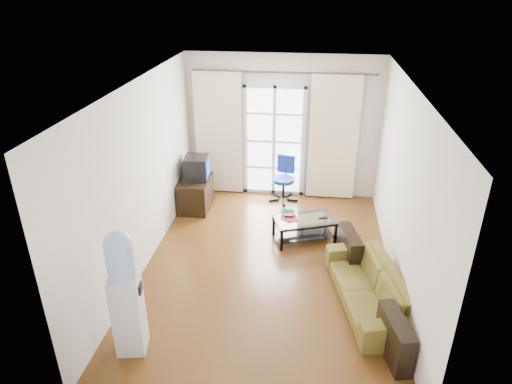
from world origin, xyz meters
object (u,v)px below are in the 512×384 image
Objects in this scene: tv_stand at (196,194)px; water_cooler at (125,291)px; crt_tv at (196,167)px; task_chair at (284,187)px; sofa at (369,287)px; coffee_table at (304,226)px.

tv_stand is 3.59m from water_cooler.
water_cooler reaches higher than crt_tv.
tv_stand is at bearing -150.62° from task_chair.
water_cooler reaches higher than tv_stand.
sofa is at bearing -45.09° from crt_tv.
coffee_table is 2.23× the size of crt_tv.
water_cooler is at bearing -99.51° from task_chair.
tv_stand is (-2.02, 0.88, 0.04)m from coffee_table.
crt_tv is 0.57× the size of task_chair.
task_chair is at bearing 60.67° from water_cooler.
water_cooler is (-2.78, -1.16, 0.56)m from sofa.
sofa is 3.76m from tv_stand.
water_cooler is (-1.89, -2.67, 0.57)m from coffee_table.
crt_tv is (-2.02, 0.96, 0.53)m from coffee_table.
coffee_table is 2.29m from crt_tv.
task_chair is (-0.44, 1.43, 0.00)m from coffee_table.
crt_tv is 3.63m from water_cooler.
water_cooler is at bearing -79.91° from sofa.
task_chair is at bearing -168.27° from sofa.
task_chair is 0.54× the size of water_cooler.
sofa is 2.28× the size of task_chair.
tv_stand is 1.61× the size of crt_tv.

